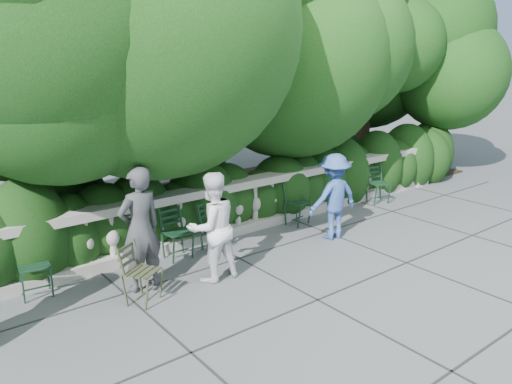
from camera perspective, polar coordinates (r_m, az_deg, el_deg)
ground at (r=7.96m, az=4.50°, el=-8.50°), size 90.00×90.00×0.00m
balustrade at (r=9.10m, az=-3.11°, el=-2.03°), size 12.00×0.44×1.00m
shrub_hedge at (r=10.21m, az=-6.96°, el=-2.99°), size 15.00×2.60×1.70m
tree_canopy at (r=10.22m, az=-4.85°, el=19.64°), size 15.04×6.52×6.78m
chair_a at (r=7.56m, az=-23.50°, el=-11.26°), size 0.50×0.53×0.84m
chair_c at (r=8.23m, az=-8.33°, el=-7.78°), size 0.45×0.49×0.84m
chair_d at (r=8.60m, az=-3.84°, el=-6.58°), size 0.59×0.62×0.84m
chair_e at (r=11.38m, az=14.10°, el=-1.37°), size 0.56×0.58×0.84m
chair_f at (r=9.76m, az=5.42°, el=-3.84°), size 0.53×0.56×0.84m
chair_weathered at (r=7.00m, az=-11.65°, el=-12.40°), size 0.63×0.64×0.84m
person_woman_grey at (r=7.11m, az=-13.12°, el=-4.16°), size 0.70×0.51×1.79m
person_casual_man at (r=7.27m, az=-5.04°, el=-4.00°), size 0.81×0.64×1.63m
person_older_blue at (r=8.98m, az=8.84°, el=-0.52°), size 1.05×0.68×1.55m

